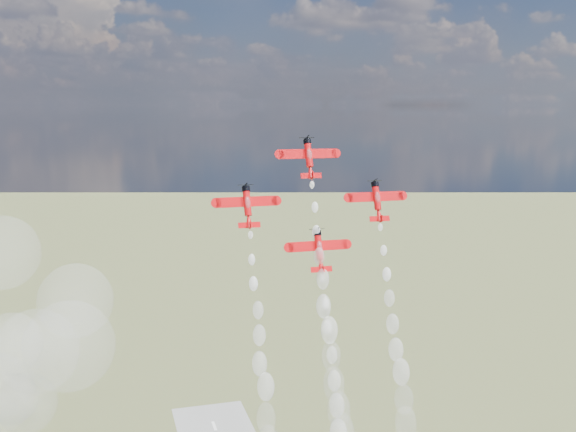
# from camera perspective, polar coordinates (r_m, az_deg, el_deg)

# --- Properties ---
(plane_lead) EXTENTS (13.52, 6.14, 9.22)m
(plane_lead) POSITION_cam_1_polar(r_m,az_deg,el_deg) (153.17, 1.78, 5.00)
(plane_lead) COLOR red
(plane_lead) RESTS_ON ground
(plane_left) EXTENTS (13.52, 6.14, 9.22)m
(plane_left) POSITION_cam_1_polar(r_m,az_deg,el_deg) (146.63, -3.46, 0.90)
(plane_left) COLOR red
(plane_left) RESTS_ON ground
(plane_right) EXTENTS (13.52, 6.14, 9.22)m
(plane_right) POSITION_cam_1_polar(r_m,az_deg,el_deg) (155.89, 7.54, 1.34)
(plane_right) COLOR red
(plane_right) RESTS_ON ground
(plane_slot) EXTENTS (13.52, 6.14, 9.22)m
(plane_slot) POSITION_cam_1_polar(r_m,az_deg,el_deg) (148.67, 2.65, -2.86)
(plane_slot) COLOR red
(plane_slot) RESTS_ON ground
(smoke_trail_lead) EXTENTS (5.41, 22.77, 53.42)m
(smoke_trail_lead) POSITION_cam_1_polar(r_m,az_deg,el_deg) (147.43, 3.96, -13.64)
(smoke_trail_lead) COLOR white
(smoke_trail_lead) RESTS_ON plane_lead
(smoke_trail_right) EXTENTS (5.45, 23.54, 53.39)m
(smoke_trail_right) POSITION_cam_1_polar(r_m,az_deg,el_deg) (153.39, 9.94, -16.81)
(smoke_trail_right) COLOR white
(smoke_trail_right) RESTS_ON plane_right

